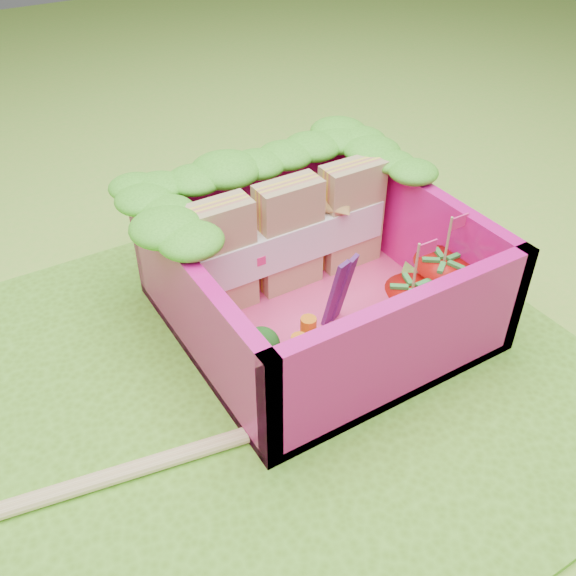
% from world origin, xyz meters
% --- Properties ---
extents(ground, '(14.00, 14.00, 0.00)m').
position_xyz_m(ground, '(0.00, 0.00, 0.00)').
color(ground, '#88D93D').
rests_on(ground, ground).
extents(placemat, '(2.60, 2.60, 0.03)m').
position_xyz_m(placemat, '(0.00, 0.00, 0.01)').
color(placemat, '#5DA324').
rests_on(placemat, ground).
extents(bento_floor, '(1.30, 1.30, 0.05)m').
position_xyz_m(bento_floor, '(0.33, 0.19, 0.06)').
color(bento_floor, '#E63A78').
rests_on(bento_floor, placemat).
extents(bento_box, '(1.30, 1.30, 0.55)m').
position_xyz_m(bento_box, '(0.33, 0.19, 0.31)').
color(bento_box, '#D71282').
rests_on(bento_box, placemat).
extents(lettuce_ruffle, '(1.43, 0.83, 0.11)m').
position_xyz_m(lettuce_ruffle, '(0.33, 0.67, 0.64)').
color(lettuce_ruffle, '#399C1C').
rests_on(lettuce_ruffle, bento_box).
extents(sandwich_stack, '(1.06, 0.18, 0.57)m').
position_xyz_m(sandwich_stack, '(0.33, 0.46, 0.36)').
color(sandwich_stack, tan).
rests_on(sandwich_stack, bento_floor).
extents(broccoli, '(0.34, 0.34, 0.26)m').
position_xyz_m(broccoli, '(-0.17, -0.07, 0.27)').
color(broccoli, '#6BAA52').
rests_on(broccoli, bento_floor).
extents(carrot_sticks, '(0.18, 0.17, 0.26)m').
position_xyz_m(carrot_sticks, '(0.05, -0.12, 0.20)').
color(carrot_sticks, orange).
rests_on(carrot_sticks, bento_floor).
extents(purple_wedges, '(0.13, 0.06, 0.38)m').
position_xyz_m(purple_wedges, '(0.36, 0.06, 0.27)').
color(purple_wedges, '#4A1B60').
rests_on(purple_wedges, bento_floor).
extents(strawberry_left, '(0.25, 0.25, 0.49)m').
position_xyz_m(strawberry_left, '(0.60, -0.15, 0.21)').
color(strawberry_left, red).
rests_on(strawberry_left, bento_floor).
extents(strawberry_right, '(0.28, 0.28, 0.52)m').
position_xyz_m(strawberry_right, '(0.82, -0.10, 0.23)').
color(strawberry_right, red).
rests_on(strawberry_right, bento_floor).
extents(snap_peas, '(0.57, 0.60, 0.05)m').
position_xyz_m(snap_peas, '(0.73, -0.05, 0.11)').
color(snap_peas, '#65B438').
rests_on(snap_peas, bento_floor).
extents(chopsticks, '(2.42, 0.47, 0.05)m').
position_xyz_m(chopsticks, '(-1.11, -0.15, 0.05)').
color(chopsticks, '#D9BF77').
rests_on(chopsticks, placemat).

